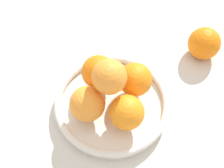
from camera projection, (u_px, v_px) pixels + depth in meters
The scene contains 4 objects.
ground_plane at pixel (112, 107), 0.73m from camera, with size 4.00×4.00×0.00m, color beige.
fruit_bowl at pixel (112, 104), 0.71m from camera, with size 0.26×0.26×0.03m.
orange_pile at pixel (111, 88), 0.65m from camera, with size 0.19×0.20×0.13m.
stray_orange at pixel (204, 43), 0.78m from camera, with size 0.08×0.08×0.08m, color orange.
Camera 1 is at (-0.30, 0.18, 0.64)m, focal length 50.00 mm.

